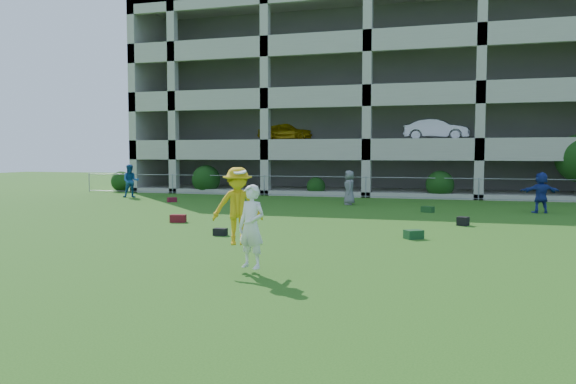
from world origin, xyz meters
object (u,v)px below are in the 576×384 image
(bystander_a, at_px, (131,181))
(parking_garage, at_px, (385,103))
(frisbee_contest, at_px, (241,212))
(bystander_d, at_px, (541,192))
(bystander_c, at_px, (349,188))
(crate_d, at_px, (463,221))

(bystander_a, height_order, parking_garage, parking_garage)
(bystander_a, height_order, frisbee_contest, frisbee_contest)
(bystander_d, distance_m, parking_garage, 17.51)
(bystander_c, bearing_deg, parking_garage, 160.85)
(bystander_a, distance_m, bystander_d, 21.08)
(crate_d, height_order, parking_garage, parking_garage)
(bystander_a, xyz_separation_m, bystander_d, (20.95, -2.37, -0.07))
(bystander_c, relative_size, crate_d, 4.76)
(bystander_c, relative_size, frisbee_contest, 0.81)
(bystander_d, relative_size, frisbee_contest, 0.84)
(crate_d, bearing_deg, bystander_d, 58.40)
(bystander_d, bearing_deg, bystander_c, -22.63)
(crate_d, bearing_deg, bystander_c, 128.01)
(bystander_a, relative_size, frisbee_contest, 0.91)
(bystander_c, height_order, crate_d, bystander_c)
(parking_garage, bearing_deg, frisbee_contest, -89.35)
(bystander_a, relative_size, bystander_d, 1.09)
(bystander_c, xyz_separation_m, parking_garage, (0.13, 13.18, 5.18))
(crate_d, relative_size, parking_garage, 0.01)
(bystander_d, height_order, crate_d, bystander_d)
(bystander_d, xyz_separation_m, frisbee_contest, (-7.88, -14.28, 0.41))
(bystander_c, height_order, frisbee_contest, frisbee_contest)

